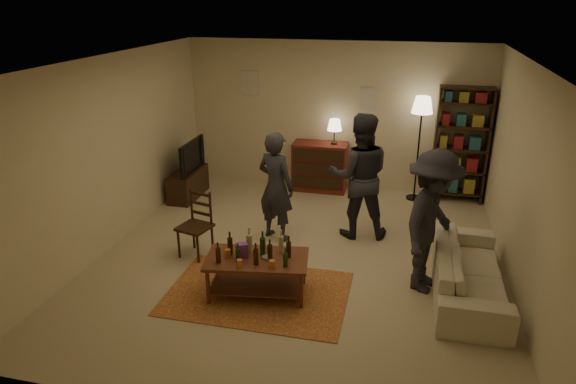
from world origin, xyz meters
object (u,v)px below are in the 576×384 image
(dresser, at_px, (320,165))
(person_right, at_px, (359,176))
(coffee_table, at_px, (257,263))
(bookshelf, at_px, (461,144))
(sofa, at_px, (469,271))
(tv_stand, at_px, (188,177))
(floor_lamp, at_px, (422,112))
(person_left, at_px, (276,187))
(dining_chair, at_px, (197,222))
(person_by_sofa, at_px, (431,222))

(dresser, xyz_separation_m, person_right, (0.89, -1.77, 0.47))
(coffee_table, xyz_separation_m, bookshelf, (2.56, 3.79, 0.60))
(sofa, relative_size, person_right, 1.10)
(tv_stand, height_order, dresser, dresser)
(floor_lamp, bearing_deg, dresser, 177.91)
(bookshelf, distance_m, floor_lamp, 0.90)
(dresser, distance_m, person_right, 2.03)
(person_left, bearing_deg, sofa, -177.50)
(coffee_table, xyz_separation_m, person_left, (-0.17, 1.57, 0.39))
(coffee_table, bearing_deg, floor_lamp, 63.10)
(bookshelf, bearing_deg, sofa, -90.82)
(dresser, bearing_deg, floor_lamp, -2.09)
(dresser, bearing_deg, coffee_table, -91.89)
(tv_stand, height_order, person_right, person_right)
(sofa, bearing_deg, tv_stand, 64.66)
(coffee_table, relative_size, person_right, 0.69)
(dining_chair, height_order, sofa, dining_chair)
(floor_lamp, bearing_deg, sofa, -77.83)
(floor_lamp, bearing_deg, bookshelf, 10.47)
(bookshelf, relative_size, person_left, 1.22)
(person_left, height_order, person_by_sofa, person_by_sofa)
(dining_chair, relative_size, person_by_sofa, 0.53)
(floor_lamp, relative_size, sofa, 0.89)
(floor_lamp, xyz_separation_m, person_right, (-0.85, -1.70, -0.63))
(tv_stand, height_order, floor_lamp, floor_lamp)
(dining_chair, xyz_separation_m, dresser, (1.23, 2.92, -0.02))
(tv_stand, relative_size, floor_lamp, 0.57)
(dresser, relative_size, person_left, 0.83)
(dining_chair, height_order, person_by_sofa, person_by_sofa)
(dining_chair, distance_m, tv_stand, 2.26)
(dresser, relative_size, person_by_sofa, 0.76)
(dining_chair, distance_m, person_left, 1.26)
(bookshelf, height_order, person_right, bookshelf)
(sofa, height_order, person_right, person_right)
(dining_chair, xyz_separation_m, person_left, (0.94, 0.77, 0.33))
(person_left, xyz_separation_m, person_right, (1.17, 0.39, 0.12))
(tv_stand, distance_m, dresser, 2.43)
(floor_lamp, height_order, person_left, floor_lamp)
(tv_stand, relative_size, sofa, 0.51)
(bookshelf, bearing_deg, person_by_sofa, -99.81)
(coffee_table, relative_size, dining_chair, 1.38)
(bookshelf, height_order, person_left, bookshelf)
(dining_chair, xyz_separation_m, floor_lamp, (2.96, 2.86, 1.08))
(coffee_table, xyz_separation_m, floor_lamp, (1.86, 3.66, 1.15))
(dining_chair, distance_m, dresser, 3.17)
(sofa, relative_size, person_left, 1.27)
(dining_chair, distance_m, floor_lamp, 4.25)
(person_right, bearing_deg, tv_stand, -25.75)
(dresser, relative_size, floor_lamp, 0.74)
(coffee_table, bearing_deg, bookshelf, 55.97)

